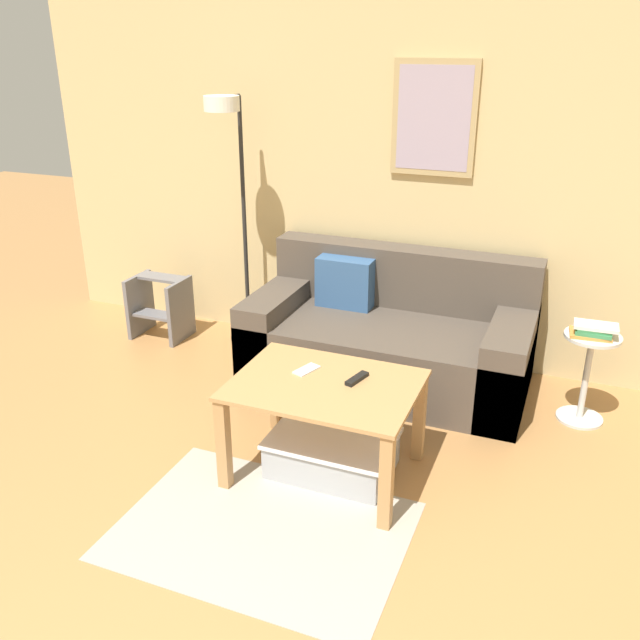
% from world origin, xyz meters
% --- Properties ---
extents(wall_back, '(5.60, 0.09, 2.55)m').
position_xyz_m(wall_back, '(0.00, 3.79, 1.28)').
color(wall_back, tan).
rests_on(wall_back, ground_plane).
extents(area_rug, '(1.26, 0.90, 0.01)m').
position_xyz_m(area_rug, '(-0.20, 1.73, 0.00)').
color(area_rug, '#A39989').
rests_on(area_rug, ground_plane).
extents(couch, '(1.71, 0.86, 0.79)m').
position_xyz_m(couch, '(-0.11, 3.34, 0.28)').
color(couch, '#4C4238').
rests_on(couch, ground_plane).
extents(coffee_table, '(0.88, 0.66, 0.50)m').
position_xyz_m(coffee_table, '(-0.11, 2.25, 0.40)').
color(coffee_table, '#AD7F4C').
rests_on(coffee_table, ground_plane).
extents(storage_bin, '(0.61, 0.43, 0.20)m').
position_xyz_m(storage_bin, '(-0.08, 2.27, 0.10)').
color(storage_bin, '#9EA3A8').
rests_on(storage_bin, ground_plane).
extents(floor_lamp, '(0.27, 0.46, 1.69)m').
position_xyz_m(floor_lamp, '(-1.21, 3.42, 1.17)').
color(floor_lamp, black).
rests_on(floor_lamp, ground_plane).
extents(side_table, '(0.30, 0.30, 0.52)m').
position_xyz_m(side_table, '(1.06, 3.26, 0.31)').
color(side_table, silver).
rests_on(side_table, ground_plane).
extents(book_stack, '(0.25, 0.19, 0.07)m').
position_xyz_m(book_stack, '(1.05, 3.25, 0.56)').
color(book_stack, '#D18438').
rests_on(book_stack, side_table).
extents(remote_control, '(0.08, 0.16, 0.02)m').
position_xyz_m(remote_control, '(0.02, 2.33, 0.51)').
color(remote_control, black).
rests_on(remote_control, coffee_table).
extents(cell_phone, '(0.11, 0.15, 0.01)m').
position_xyz_m(cell_phone, '(-0.24, 2.34, 0.50)').
color(cell_phone, silver).
rests_on(cell_phone, coffee_table).
extents(step_stool, '(0.38, 0.31, 0.44)m').
position_xyz_m(step_stool, '(-1.82, 3.37, 0.24)').
color(step_stool, slate).
rests_on(step_stool, ground_plane).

